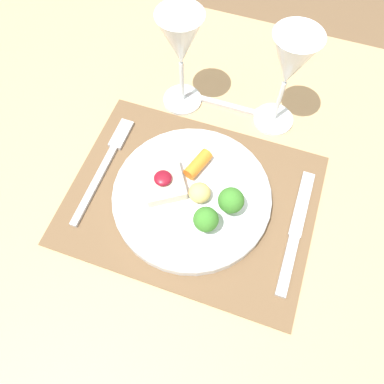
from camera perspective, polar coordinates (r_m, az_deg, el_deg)
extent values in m
plane|color=brown|center=(1.36, -0.01, -15.34)|extent=(8.00, 8.00, 0.00)
cube|color=tan|center=(0.64, -0.02, -1.72)|extent=(1.27, 0.93, 0.03)
cylinder|color=tan|center=(1.33, -18.07, 13.14)|extent=(0.06, 0.06, 0.74)
cube|color=brown|center=(0.62, -0.02, -1.08)|extent=(0.40, 0.31, 0.00)
cylinder|color=silver|center=(0.62, 0.00, -0.50)|extent=(0.26, 0.26, 0.02)
torus|color=silver|center=(0.61, 0.00, -0.17)|extent=(0.26, 0.26, 0.01)
cube|color=beige|center=(0.61, -4.46, 1.20)|extent=(0.09, 0.09, 0.02)
ellipsoid|color=maroon|center=(0.59, -4.56, 1.92)|extent=(0.03, 0.03, 0.01)
cylinder|color=#84B256|center=(0.58, 2.05, -5.05)|extent=(0.01, 0.01, 0.02)
sphere|color=#387A28|center=(0.56, 2.13, -4.19)|extent=(0.04, 0.04, 0.04)
cylinder|color=#84B256|center=(0.59, 5.76, -2.25)|extent=(0.01, 0.01, 0.02)
sphere|color=#387A28|center=(0.57, 5.97, -1.28)|extent=(0.04, 0.04, 0.04)
cylinder|color=orange|center=(0.62, 0.92, 4.27)|extent=(0.04, 0.06, 0.02)
ellipsoid|color=tan|center=(0.59, 1.12, -0.20)|extent=(0.04, 0.04, 0.03)
cube|color=#B2B2B7|center=(0.65, -14.61, 1.09)|extent=(0.01, 0.16, 0.01)
cube|color=#B2B2B7|center=(0.70, -10.73, 8.66)|extent=(0.02, 0.06, 0.01)
cube|color=#B2B2B7|center=(0.60, 14.32, -10.78)|extent=(0.02, 0.10, 0.01)
cube|color=#B2B2B7|center=(0.64, 16.41, -1.70)|extent=(0.02, 0.12, 0.00)
cube|color=#B2B2B7|center=(0.74, 3.40, 13.53)|extent=(0.16, 0.01, 0.01)
ellipsoid|color=#B2B2B7|center=(0.73, 11.02, 11.50)|extent=(0.04, 0.04, 0.01)
cylinder|color=white|center=(0.73, 12.27, 10.77)|extent=(0.07, 0.07, 0.01)
cylinder|color=white|center=(0.69, 13.07, 13.27)|extent=(0.01, 0.01, 0.09)
cone|color=white|center=(0.62, 14.92, 18.79)|extent=(0.08, 0.08, 0.09)
cylinder|color=white|center=(0.74, -1.46, 13.87)|extent=(0.07, 0.07, 0.01)
cylinder|color=white|center=(0.70, -1.55, 16.43)|extent=(0.01, 0.01, 0.09)
cone|color=white|center=(0.64, -1.76, 22.11)|extent=(0.08, 0.08, 0.09)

